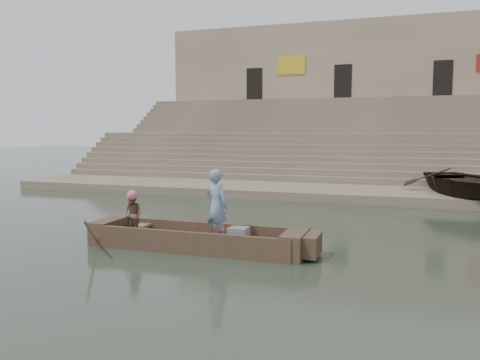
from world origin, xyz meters
The scene contains 12 objects.
ground centered at (0.00, 0.00, 0.00)m, with size 120.00×120.00×0.00m, color #2B3628.
lower_landing centered at (0.00, 8.00, 0.20)m, with size 32.00×4.00×0.40m, color gray.
mid_landing centered at (0.00, 15.50, 1.40)m, with size 32.00×3.00×2.80m, color gray.
upper_landing centered at (0.00, 22.50, 2.60)m, with size 32.00×3.00×5.20m, color gray.
ghat_steps centered at (0.00, 17.19, 1.80)m, with size 32.00×11.00×5.20m.
building_wall centered at (0.00, 26.50, 5.60)m, with size 32.00×5.07×11.20m.
main_rowboat centered at (-2.55, -2.41, 0.11)m, with size 5.00×1.30×0.22m, color brown.
rowboat_trim centered at (-2.34, -2.41, 0.31)m, with size 6.04×2.63×1.83m.
standing_man centered at (-1.97, -2.43, 1.13)m, with size 0.67×0.44×1.83m, color navy.
rowing_man centered at (-4.28, -2.57, 0.80)m, with size 0.56×0.44×1.16m, color #246C47.
television centered at (-1.42, -2.41, 0.42)m, with size 0.46×0.42×0.40m.
beached_rowboat centered at (4.83, 7.63, 0.95)m, with size 3.81×5.33×1.10m, color #2D2116.
Camera 1 is at (2.30, -13.35, 3.01)m, focal length 35.81 mm.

